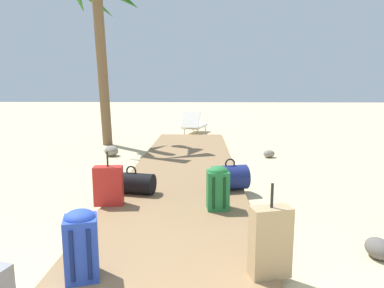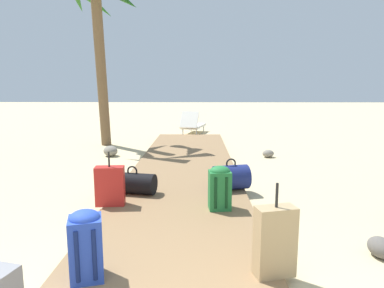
% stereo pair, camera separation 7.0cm
% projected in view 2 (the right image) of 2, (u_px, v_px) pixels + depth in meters
% --- Properties ---
extents(ground_plane, '(60.00, 60.00, 0.00)m').
position_uv_depth(ground_plane, '(181.00, 196.00, 5.34)').
color(ground_plane, '#CCB789').
extents(boardwalk, '(2.00, 10.43, 0.08)m').
position_uv_depth(boardwalk, '(183.00, 176.00, 6.36)').
color(boardwalk, olive).
rests_on(boardwalk, ground).
extents(backpack_green, '(0.30, 0.28, 0.58)m').
position_uv_depth(backpack_green, '(220.00, 187.00, 4.51)').
color(backpack_green, '#237538').
rests_on(backpack_green, boardwalk).
extents(suitcase_tan, '(0.37, 0.25, 0.81)m').
position_uv_depth(suitcase_tan, '(275.00, 241.00, 2.92)').
color(suitcase_tan, tan).
rests_on(suitcase_tan, boardwalk).
extents(duffel_bag_navy, '(0.62, 0.51, 0.49)m').
position_uv_depth(duffel_bag_navy, '(231.00, 177.00, 5.38)').
color(duffel_bag_navy, navy).
rests_on(duffel_bag_navy, boardwalk).
extents(duffel_bag_black, '(0.74, 0.45, 0.42)m').
position_uv_depth(duffel_bag_black, '(133.00, 183.00, 5.19)').
color(duffel_bag_black, black).
rests_on(duffel_bag_black, boardwalk).
extents(backpack_blue, '(0.33, 0.33, 0.60)m').
position_uv_depth(backpack_blue, '(86.00, 243.00, 2.86)').
color(backpack_blue, '#2847B7').
rests_on(backpack_blue, boardwalk).
extents(suitcase_red, '(0.40, 0.22, 0.74)m').
position_uv_depth(suitcase_red, '(110.00, 186.00, 4.66)').
color(suitcase_red, red).
rests_on(suitcase_red, boardwalk).
extents(palm_tree_far_left, '(2.21, 2.32, 4.63)m').
position_uv_depth(palm_tree_far_left, '(100.00, 10.00, 9.10)').
color(palm_tree_far_left, brown).
rests_on(palm_tree_far_left, ground).
extents(lounge_chair, '(0.94, 1.61, 0.82)m').
position_uv_depth(lounge_chair, '(193.00, 125.00, 12.15)').
color(lounge_chair, white).
rests_on(lounge_chair, ground).
extents(rock_right_far, '(0.28, 0.34, 0.20)m').
position_uv_depth(rock_right_far, '(381.00, 247.00, 3.42)').
color(rock_right_far, '#5B5651').
rests_on(rock_right_far, ground).
extents(rock_left_far, '(0.49, 0.51, 0.25)m').
position_uv_depth(rock_left_far, '(110.00, 151.00, 8.33)').
color(rock_left_far, gray).
rests_on(rock_left_far, ground).
extents(rock_left_mid, '(0.34, 0.34, 0.12)m').
position_uv_depth(rock_left_mid, '(105.00, 176.00, 6.29)').
color(rock_left_mid, slate).
rests_on(rock_left_mid, ground).
extents(rock_right_near, '(0.35, 0.33, 0.18)m').
position_uv_depth(rock_right_near, '(268.00, 154.00, 8.20)').
color(rock_right_near, gray).
rests_on(rock_right_near, ground).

